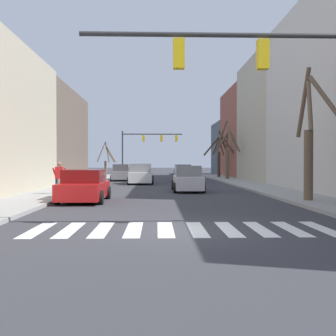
% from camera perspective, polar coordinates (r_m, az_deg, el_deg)
% --- Properties ---
extents(ground_plane, '(240.00, 240.00, 0.00)m').
position_cam_1_polar(ground_plane, '(11.16, 1.99, -9.01)').
color(ground_plane, '#38383D').
extents(building_row_right, '(6.00, 59.06, 12.06)m').
position_cam_1_polar(building_row_right, '(36.23, 17.68, 6.33)').
color(building_row_right, '#66564C').
rests_on(building_row_right, ground_plane).
extents(crosswalk_stripes, '(8.55, 2.60, 0.01)m').
position_cam_1_polar(crosswalk_stripes, '(11.31, 1.94, -8.86)').
color(crosswalk_stripes, white).
rests_on(crosswalk_stripes, ground_plane).
extents(traffic_signal_near, '(8.13, 0.28, 5.95)m').
position_cam_1_polar(traffic_signal_near, '(11.97, 15.19, 12.77)').
color(traffic_signal_near, '#2D2D2D').
rests_on(traffic_signal_near, ground_plane).
extents(traffic_signal_far, '(7.97, 0.28, 5.99)m').
position_cam_1_polar(traffic_signal_far, '(51.86, -3.29, 3.73)').
color(traffic_signal_far, '#2D2D2D').
rests_on(traffic_signal_far, ground_plane).
extents(car_at_intersection, '(1.98, 4.65, 1.68)m').
position_cam_1_polar(car_at_intersection, '(25.73, 2.84, -1.65)').
color(car_at_intersection, silver).
rests_on(car_at_intersection, ground_plane).
extents(car_driving_away_lane, '(2.20, 4.81, 1.77)m').
position_cam_1_polar(car_driving_away_lane, '(34.58, -3.94, -0.94)').
color(car_driving_away_lane, silver).
rests_on(car_driving_away_lane, ground_plane).
extents(car_driving_toward_lane, '(2.00, 4.35, 1.65)m').
position_cam_1_polar(car_driving_toward_lane, '(40.91, 2.12, -0.73)').
color(car_driving_toward_lane, black).
rests_on(car_driving_toward_lane, ground_plane).
extents(car_parked_left_mid, '(2.19, 4.44, 1.55)m').
position_cam_1_polar(car_parked_left_mid, '(19.45, -12.05, -2.64)').
color(car_parked_left_mid, red).
rests_on(car_parked_left_mid, ground_plane).
extents(car_parked_left_far, '(1.96, 4.26, 1.68)m').
position_cam_1_polar(car_parked_left_far, '(40.74, -6.77, -0.73)').
color(car_parked_left_far, gray).
rests_on(car_parked_left_far, ground_plane).
extents(pedestrian_near_right_corner, '(0.76, 0.25, 1.78)m').
position_cam_1_polar(pedestrian_near_right_corner, '(22.48, -15.51, -0.98)').
color(pedestrian_near_right_corner, '#282D47').
rests_on(pedestrian_near_right_corner, sidewalk_left).
extents(street_tree_right_near, '(1.77, 3.43, 6.18)m').
position_cam_1_polar(street_tree_right_near, '(19.25, 20.02, 3.80)').
color(street_tree_right_near, brown).
rests_on(street_tree_right_near, sidewalk_right).
extents(street_tree_left_mid, '(2.33, 3.75, 6.19)m').
position_cam_1_polar(street_tree_left_mid, '(41.97, 8.56, 2.47)').
color(street_tree_left_mid, brown).
rests_on(street_tree_left_mid, sidewalk_right).
extents(street_tree_right_far, '(3.49, 2.56, 5.56)m').
position_cam_1_polar(street_tree_right_far, '(47.20, 7.47, 1.98)').
color(street_tree_right_far, '#473828').
rests_on(street_tree_right_far, sidewalk_right).
extents(street_tree_left_far, '(2.22, 1.78, 4.13)m').
position_cam_1_polar(street_tree_left_far, '(45.37, -8.92, 0.86)').
color(street_tree_left_far, brown).
rests_on(street_tree_left_far, sidewalk_left).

